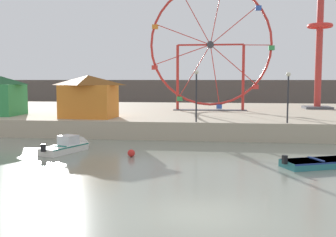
{
  "coord_description": "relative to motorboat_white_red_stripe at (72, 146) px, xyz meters",
  "views": [
    {
      "loc": [
        0.63,
        -13.56,
        4.54
      ],
      "look_at": [
        -2.53,
        10.88,
        2.18
      ],
      "focal_mm": 44.16,
      "sensor_mm": 36.0,
      "label": 1
    }
  ],
  "objects": [
    {
      "name": "ground_plane",
      "position": [
        8.79,
        -11.4,
        -0.31
      ],
      "size": [
        240.0,
        240.0,
        0.0
      ],
      "primitive_type": "plane",
      "color": "gray"
    },
    {
      "name": "quay_promenade",
      "position": [
        8.79,
        17.79,
        0.38
      ],
      "size": [
        110.0,
        25.64,
        1.38
      ],
      "primitive_type": "cube",
      "color": "#B7A88E",
      "rests_on": "ground_plane"
    },
    {
      "name": "distant_town_skyline",
      "position": [
        8.79,
        44.83,
        1.89
      ],
      "size": [
        140.0,
        3.0,
        4.4
      ],
      "primitive_type": "cube",
      "color": "#564C47",
      "rests_on": "ground_plane"
    },
    {
      "name": "motorboat_white_red_stripe",
      "position": [
        0.0,
        0.0,
        0.0
      ],
      "size": [
        2.56,
        4.38,
        1.39
      ],
      "rotation": [
        0.0,
        0.0,
        1.22
      ],
      "color": "silver",
      "rests_on": "ground_plane"
    },
    {
      "name": "ferris_wheel_red_frame",
      "position": [
        8.28,
        17.06,
        7.45
      ],
      "size": [
        12.38,
        1.2,
        12.7
      ],
      "color": "red",
      "rests_on": "quay_promenade"
    },
    {
      "name": "drop_tower_red_tower",
      "position": [
        19.67,
        21.03,
        7.3
      ],
      "size": [
        2.8,
        2.8,
        12.94
      ],
      "color": "#BC332D",
      "rests_on": "quay_promenade"
    },
    {
      "name": "carnival_booth_orange_canopy",
      "position": [
        -1.35,
        7.66,
        2.87
      ],
      "size": [
        4.88,
        3.5,
        3.48
      ],
      "rotation": [
        0.0,
        0.0,
        -0.08
      ],
      "color": "orange",
      "rests_on": "quay_promenade"
    },
    {
      "name": "promenade_lamp_near",
      "position": [
        14.19,
        5.65,
        3.49
      ],
      "size": [
        0.32,
        0.32,
        3.68
      ],
      "color": "#2D2D33",
      "rests_on": "quay_promenade"
    },
    {
      "name": "promenade_lamp_far",
      "position": [
        7.59,
        5.5,
        3.58
      ],
      "size": [
        0.32,
        0.32,
        3.83
      ],
      "color": "#2D2D33",
      "rests_on": "quay_promenade"
    },
    {
      "name": "mooring_buoy_orange",
      "position": [
        4.23,
        -1.57,
        -0.09
      ],
      "size": [
        0.44,
        0.44,
        0.44
      ],
      "primitive_type": "sphere",
      "color": "red",
      "rests_on": "ground_plane"
    }
  ]
}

